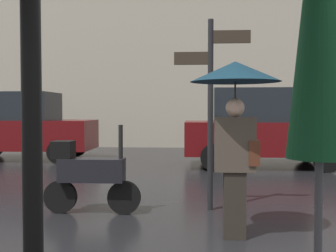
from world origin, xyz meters
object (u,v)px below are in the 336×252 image
parked_scooter (89,174)px  street_signpost (211,94)px  pedestrian_with_umbrella (236,99)px  parked_car_left (21,126)px  parked_car_right (262,128)px  folded_patio_umbrella_near (321,21)px

parked_scooter → street_signpost: 2.05m
parked_scooter → street_signpost: (1.70, 0.31, 1.11)m
parked_scooter → pedestrian_with_umbrella: bearing=-38.8°
parked_car_left → pedestrian_with_umbrella: bearing=115.1°
parked_scooter → parked_car_right: (3.16, 5.03, 0.44)m
folded_patio_umbrella_near → pedestrian_with_umbrella: folded_patio_umbrella_near is taller
folded_patio_umbrella_near → parked_car_right: 8.95m
parked_scooter → parked_car_right: parked_car_right is taller
parked_scooter → street_signpost: size_ratio=0.50×
folded_patio_umbrella_near → parked_car_right: bearing=82.6°
folded_patio_umbrella_near → pedestrian_with_umbrella: (-0.09, 2.81, -0.26)m
parked_car_left → parked_car_right: 6.80m
pedestrian_with_umbrella → parked_car_left: 8.98m
parked_car_right → street_signpost: size_ratio=1.47×
folded_patio_umbrella_near → parked_scooter: (-2.01, 3.80, -1.27)m
pedestrian_with_umbrella → parked_scooter: bearing=-88.9°
parked_scooter → parked_car_right: size_ratio=0.34×
folded_patio_umbrella_near → parked_scooter: folded_patio_umbrella_near is taller
street_signpost → parked_car_left: bearing=132.2°
parked_car_left → street_signpost: (5.25, -5.78, 0.69)m
parked_car_right → street_signpost: (-1.47, -4.72, 0.67)m
parked_car_left → street_signpost: street_signpost is taller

